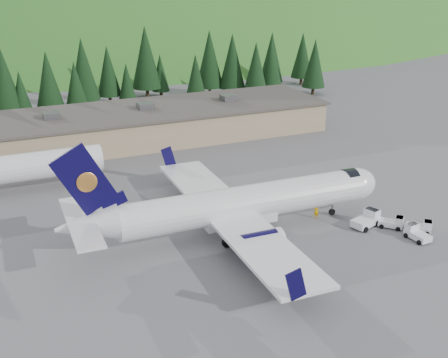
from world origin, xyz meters
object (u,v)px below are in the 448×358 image
at_px(baggage_tug_c, 416,233).
at_px(baggage_tug_d, 421,227).
at_px(baggage_tug_b, 393,222).
at_px(baggage_tug_a, 367,219).
at_px(ramp_worker, 316,211).
at_px(airliner, 237,205).
at_px(terminal_building, 116,127).

xyz_separation_m(baggage_tug_c, baggage_tug_d, (1.59, 0.98, -0.03)).
bearing_deg(baggage_tug_b, baggage_tug_a, -167.65).
bearing_deg(ramp_worker, baggage_tug_b, 143.26).
bearing_deg(ramp_worker, baggage_tug_a, 139.63).
relative_size(airliner, baggage_tug_b, 13.04).
distance_m(terminal_building, ramp_worker, 40.70).
xyz_separation_m(airliner, baggage_tug_d, (18.39, -8.03, -2.61)).
bearing_deg(airliner, baggage_tug_d, -22.24).
xyz_separation_m(terminal_building, baggage_tug_d, (22.33, -46.00, -1.99)).
bearing_deg(ramp_worker, airliner, 2.83).
bearing_deg(baggage_tug_d, baggage_tug_a, -177.91).
bearing_deg(baggage_tug_c, baggage_tug_a, 26.26).
distance_m(baggage_tug_a, baggage_tug_d, 5.76).
xyz_separation_m(baggage_tug_b, ramp_worker, (-6.44, 5.62, 0.21)).
xyz_separation_m(baggage_tug_a, ramp_worker, (-4.09, 4.05, 0.03)).
relative_size(baggage_tug_c, terminal_building, 0.04).
distance_m(baggage_tug_c, ramp_worker, 11.14).
relative_size(baggage_tug_a, terminal_building, 0.05).
height_order(airliner, baggage_tug_a, airliner).
bearing_deg(baggage_tug_b, terminal_building, 160.85).
bearing_deg(baggage_tug_d, airliner, -161.19).
relative_size(airliner, terminal_building, 0.51).
bearing_deg(baggage_tug_a, airliner, 145.51).
xyz_separation_m(terminal_building, ramp_worker, (13.85, -38.23, -1.79)).
bearing_deg(airliner, baggage_tug_a, -15.75).
bearing_deg(baggage_tug_c, ramp_worker, 33.71).
distance_m(baggage_tug_b, terminal_building, 48.36).
xyz_separation_m(airliner, baggage_tug_b, (16.36, -5.87, -2.61)).
distance_m(airliner, baggage_tug_c, 19.24).
height_order(baggage_tug_a, baggage_tug_b, baggage_tug_a).
xyz_separation_m(baggage_tug_b, baggage_tug_c, (0.45, -3.13, 0.04)).
distance_m(baggage_tug_a, baggage_tug_b, 2.83).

